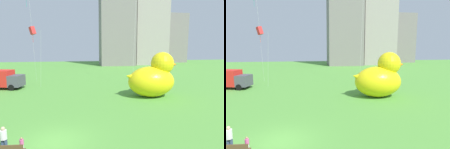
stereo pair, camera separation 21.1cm
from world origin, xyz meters
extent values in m
plane|color=#55983C|center=(0.00, 0.00, 0.00)|extent=(140.00, 140.00, 0.00)
cube|color=brown|center=(-2.39, -1.77, 0.68)|extent=(1.76, 0.17, 0.45)
cylinder|color=#38476B|center=(-3.03, -0.75, 0.39)|extent=(0.18, 0.18, 0.79)
cylinder|color=#38476B|center=(-2.84, -0.75, 0.39)|extent=(0.18, 0.18, 0.79)
cylinder|color=white|center=(-2.94, -0.75, 1.08)|extent=(0.39, 0.39, 0.59)
sphere|color=#D8AD8C|center=(-2.94, -0.75, 1.49)|extent=(0.23, 0.23, 0.23)
cylinder|color=silver|center=(-1.88, -1.05, 0.24)|extent=(0.11, 0.11, 0.48)
cylinder|color=silver|center=(-1.76, -1.05, 0.24)|extent=(0.11, 0.11, 0.48)
cylinder|color=#D85999|center=(-1.82, -1.05, 0.66)|extent=(0.24, 0.24, 0.36)
sphere|color=#A87C5B|center=(-1.82, -1.05, 0.91)|extent=(0.14, 0.14, 0.14)
ellipsoid|color=yellow|center=(10.69, 10.31, 1.95)|extent=(5.98, 4.42, 3.90)
sphere|color=yellow|center=(12.12, 10.31, 4.26)|extent=(2.91, 2.91, 2.91)
cone|color=orange|center=(13.43, 10.31, 4.11)|extent=(1.31, 1.31, 1.31)
cone|color=yellow|center=(8.09, 10.31, 2.60)|extent=(1.79, 1.56, 1.88)
cube|color=#4C4C56|center=(-7.83, 17.58, 1.29)|extent=(2.12, 2.61, 1.68)
cylinder|color=black|center=(-8.02, 17.63, 0.45)|extent=(1.43, 2.54, 0.90)
cube|color=gray|center=(14.00, 52.02, 15.29)|extent=(11.34, 8.83, 30.57)
cube|color=#9E938C|center=(26.00, 54.17, 10.87)|extent=(11.41, 10.21, 21.74)
cube|color=gray|center=(38.00, 61.60, 9.49)|extent=(10.70, 8.82, 18.98)
cylinder|color=silver|center=(-4.13, 17.48, 4.34)|extent=(0.82, 1.76, 8.69)
cube|color=red|center=(-4.99, 17.08, 8.69)|extent=(1.11, 0.93, 1.28)
cylinder|color=red|center=(-4.99, 17.08, 7.79)|extent=(0.04, 0.04, 1.60)
cylinder|color=silver|center=(10.80, 18.56, 10.56)|extent=(1.62, 3.64, 21.12)
cylinder|color=silver|center=(-6.54, 23.70, 7.47)|extent=(0.19, 1.45, 14.94)
cylinder|color=teal|center=(-7.26, 23.78, 14.04)|extent=(0.04, 0.04, 1.60)
camera|label=1|loc=(1.87, -12.67, 6.46)|focal=30.61mm
camera|label=2|loc=(2.08, -12.70, 6.46)|focal=30.61mm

